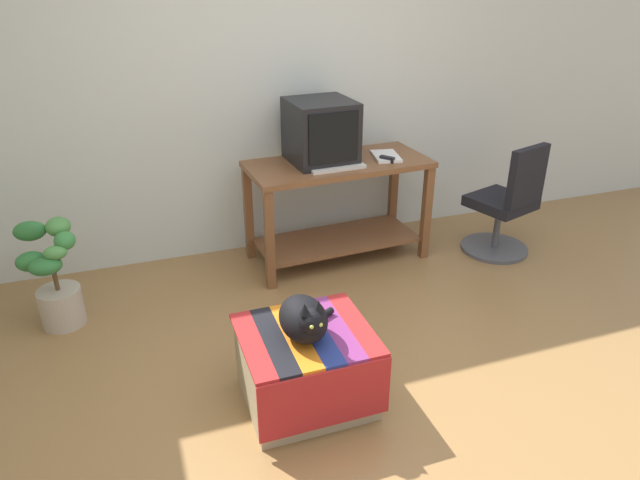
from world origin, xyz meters
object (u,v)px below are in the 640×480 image
(desk, at_px, (338,194))
(office_chair, at_px, (506,207))
(ottoman_with_blanket, at_px, (306,367))
(cat, at_px, (304,319))
(keyboard, at_px, (336,167))
(book, at_px, (386,156))
(tv_monitor, at_px, (321,132))
(potted_plant, at_px, (55,281))
(stapler, at_px, (387,159))

(desk, bearing_deg, office_chair, -19.45)
(ottoman_with_blanket, bearing_deg, cat, -116.24)
(keyboard, bearing_deg, cat, -119.19)
(book, distance_m, ottoman_with_blanket, 1.91)
(tv_monitor, height_order, ottoman_with_blanket, tv_monitor)
(desk, xyz_separation_m, office_chair, (1.24, -0.36, -0.14))
(tv_monitor, xyz_separation_m, office_chair, (1.36, -0.42, -0.60))
(desk, relative_size, keyboard, 3.37)
(keyboard, height_order, potted_plant, keyboard)
(ottoman_with_blanket, relative_size, office_chair, 0.73)
(office_chair, height_order, stapler, office_chair)
(ottoman_with_blanket, xyz_separation_m, potted_plant, (-1.23, 1.19, 0.10))
(cat, relative_size, office_chair, 0.39)
(office_chair, bearing_deg, desk, -33.77)
(ottoman_with_blanket, distance_m, potted_plant, 1.72)
(desk, distance_m, keyboard, 0.30)
(book, height_order, stapler, stapler)
(ottoman_with_blanket, height_order, potted_plant, potted_plant)
(desk, height_order, ottoman_with_blanket, desk)
(desk, bearing_deg, stapler, -22.72)
(keyboard, relative_size, ottoman_with_blanket, 0.61)
(stapler, bearing_deg, desk, 125.66)
(potted_plant, bearing_deg, ottoman_with_blanket, -43.99)
(stapler, bearing_deg, book, 34.61)
(book, relative_size, office_chair, 0.31)
(book, bearing_deg, desk, -172.67)
(desk, bearing_deg, cat, -119.51)
(book, height_order, cat, book)
(ottoman_with_blanket, distance_m, stapler, 1.82)
(desk, height_order, cat, desk)
(keyboard, height_order, stapler, stapler)
(desk, distance_m, ottoman_with_blanket, 1.67)
(tv_monitor, distance_m, keyboard, 0.28)
(potted_plant, bearing_deg, book, 6.25)
(keyboard, relative_size, stapler, 3.64)
(potted_plant, distance_m, office_chair, 3.21)
(cat, relative_size, stapler, 3.12)
(desk, relative_size, book, 4.88)
(cat, bearing_deg, tv_monitor, 65.29)
(keyboard, distance_m, ottoman_with_blanket, 1.60)
(cat, bearing_deg, keyboard, 60.97)
(desk, relative_size, stapler, 12.27)
(tv_monitor, height_order, office_chair, tv_monitor)
(desk, xyz_separation_m, cat, (-0.75, -1.51, 0.01))
(tv_monitor, relative_size, cat, 1.41)
(ottoman_with_blanket, relative_size, cat, 1.89)
(keyboard, height_order, ottoman_with_blanket, keyboard)
(book, relative_size, cat, 0.81)
(cat, height_order, potted_plant, cat)
(desk, relative_size, cat, 3.93)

